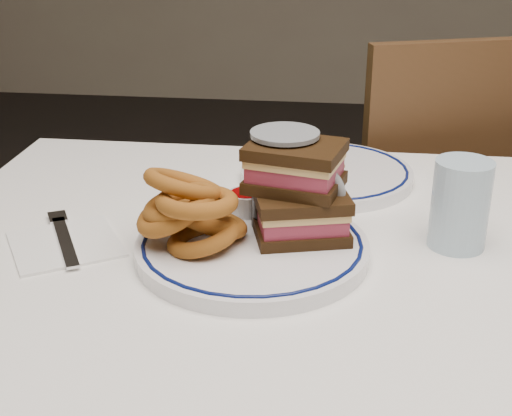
# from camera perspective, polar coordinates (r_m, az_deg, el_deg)

# --- Properties ---
(dining_table) EXTENTS (1.27, 0.87, 0.75)m
(dining_table) POSITION_cam_1_polar(r_m,az_deg,el_deg) (0.97, 9.50, -9.83)
(dining_table) COLOR white
(dining_table) RESTS_ON floor
(chair_far) EXTENTS (0.55, 0.55, 0.93)m
(chair_far) POSITION_cam_1_polar(r_m,az_deg,el_deg) (1.65, 13.77, -1.00)
(chair_far) COLOR #3F2B14
(chair_far) RESTS_ON floor
(main_plate) EXTENTS (0.30, 0.30, 0.02)m
(main_plate) POSITION_cam_1_polar(r_m,az_deg,el_deg) (0.92, -0.31, -3.15)
(main_plate) COLOR white
(main_plate) RESTS_ON dining_table
(reuben_sandwich) EXTENTS (0.15, 0.13, 0.12)m
(reuben_sandwich) POSITION_cam_1_polar(r_m,az_deg,el_deg) (0.91, 3.38, 1.41)
(reuben_sandwich) COLOR black
(reuben_sandwich) RESTS_ON main_plate
(onion_rings_main) EXTENTS (0.15, 0.13, 0.12)m
(onion_rings_main) POSITION_cam_1_polar(r_m,az_deg,el_deg) (0.90, -5.35, -0.13)
(onion_rings_main) COLOR maroon
(onion_rings_main) RESTS_ON main_plate
(ketchup_ramekin) EXTENTS (0.05, 0.05, 0.03)m
(ketchup_ramekin) POSITION_cam_1_polar(r_m,az_deg,el_deg) (0.99, -0.78, 0.55)
(ketchup_ramekin) COLOR silver
(ketchup_ramekin) RESTS_ON main_plate
(beer_mug) EXTENTS (0.13, 0.09, 0.15)m
(beer_mug) POSITION_cam_1_polar(r_m,az_deg,el_deg) (0.94, 2.43, 1.84)
(beer_mug) COLOR black
(beer_mug) RESTS_ON dining_table
(water_glass) EXTENTS (0.08, 0.08, 0.12)m
(water_glass) POSITION_cam_1_polar(r_m,az_deg,el_deg) (0.96, 16.02, 0.28)
(water_glass) COLOR #A9C7DA
(water_glass) RESTS_ON dining_table
(far_plate) EXTENTS (0.28, 0.28, 0.02)m
(far_plate) POSITION_cam_1_polar(r_m,az_deg,el_deg) (1.17, 5.67, 2.77)
(far_plate) COLOR white
(far_plate) RESTS_ON dining_table
(onion_rings_far) EXTENTS (0.10, 0.10, 0.07)m
(onion_rings_far) POSITION_cam_1_polar(r_m,az_deg,el_deg) (1.17, 5.01, 3.97)
(onion_rings_far) COLOR maroon
(onion_rings_far) RESTS_ON far_plate
(napkin_fork) EXTENTS (0.19, 0.19, 0.01)m
(napkin_fork) POSITION_cam_1_polar(r_m,az_deg,el_deg) (0.98, -15.03, -2.69)
(napkin_fork) COLOR white
(napkin_fork) RESTS_ON dining_table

